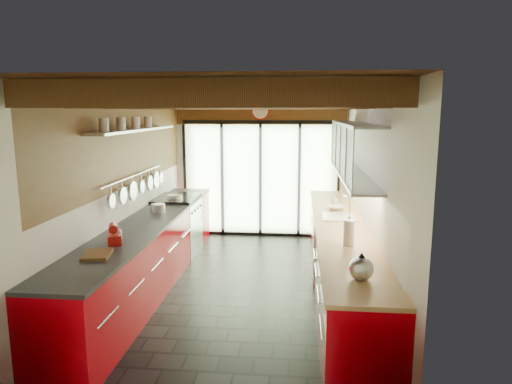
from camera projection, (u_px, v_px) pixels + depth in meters
ground at (243, 289)px, 6.10m from camera, size 5.50×5.50×0.00m
room_shell at (242, 166)px, 5.81m from camera, size 5.50×5.50×5.50m
ceiling_beams at (245, 102)px, 6.04m from camera, size 3.14×5.06×4.90m
glass_door at (260, 149)px, 8.45m from camera, size 2.95×0.10×2.90m
left_counter at (149, 253)px, 6.14m from camera, size 0.68×5.00×0.92m
range_stove at (177, 226)px, 7.56m from camera, size 0.66×0.90×0.97m
right_counter at (340, 259)px, 5.90m from camera, size 0.68×5.00×0.92m
sink_assembly at (340, 214)px, 6.20m from camera, size 0.45×0.52×0.43m
upper_cabinets_right at (354, 150)px, 5.93m from camera, size 0.34×3.00×3.00m
left_wall_fixtures at (138, 153)px, 6.21m from camera, size 0.28×2.60×0.96m
stand_mixer at (115, 235)px, 4.97m from camera, size 0.23×0.29×0.23m
pot_large at (158, 208)px, 6.50m from camera, size 0.20×0.20×0.12m
pot_small at (175, 198)px, 7.35m from camera, size 0.28×0.28×0.09m
cutting_board at (97, 254)px, 4.55m from camera, size 0.31×0.39×0.03m
kettle at (361, 267)px, 3.90m from camera, size 0.28×0.30×0.25m
paper_towel at (349, 233)px, 4.90m from camera, size 0.15×0.15×0.32m
soap_bottle at (335, 201)px, 6.90m from camera, size 0.08×0.09×0.17m
bowl at (336, 208)px, 6.67m from camera, size 0.26×0.26×0.06m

